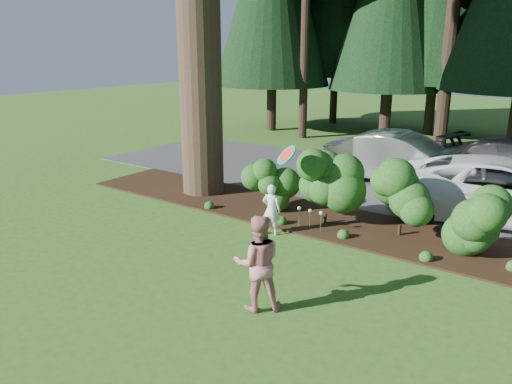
% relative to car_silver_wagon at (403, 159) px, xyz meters
% --- Properties ---
extents(ground, '(80.00, 80.00, 0.00)m').
position_rel_car_silver_wagon_xyz_m(ground, '(0.03, -7.85, -0.84)').
color(ground, '#2F5718').
rests_on(ground, ground).
extents(mulch_bed, '(16.00, 2.50, 0.05)m').
position_rel_car_silver_wagon_xyz_m(mulch_bed, '(0.03, -4.60, -0.82)').
color(mulch_bed, black).
rests_on(mulch_bed, ground).
extents(driveway, '(22.00, 6.00, 0.03)m').
position_rel_car_silver_wagon_xyz_m(driveway, '(0.03, -0.35, -0.83)').
color(driveway, '#38383A').
rests_on(driveway, ground).
extents(shrub_row, '(6.53, 1.60, 1.61)m').
position_rel_car_silver_wagon_xyz_m(shrub_row, '(0.80, -4.71, -0.03)').
color(shrub_row, '#164515').
rests_on(shrub_row, ground).
extents(lily_cluster, '(0.69, 0.09, 0.57)m').
position_rel_car_silver_wagon_xyz_m(lily_cluster, '(-0.27, -5.45, -0.35)').
color(lily_cluster, '#164515').
rests_on(lily_cluster, ground).
extents(car_silver_wagon, '(4.97, 1.83, 1.63)m').
position_rel_car_silver_wagon_xyz_m(car_silver_wagon, '(0.00, 0.00, 0.00)').
color(car_silver_wagon, silver).
rests_on(car_silver_wagon, driveway).
extents(car_white_suv, '(6.09, 3.69, 1.58)m').
position_rel_car_silver_wagon_xyz_m(car_white_suv, '(3.33, -2.01, -0.02)').
color(car_white_suv, white).
rests_on(car_white_suv, driveway).
extents(child, '(0.51, 0.40, 1.23)m').
position_rel_car_silver_wagon_xyz_m(child, '(-0.90, -6.16, -0.23)').
color(child, silver).
rests_on(child, ground).
extents(adult, '(1.03, 1.01, 1.67)m').
position_rel_car_silver_wagon_xyz_m(adult, '(0.87, -9.18, -0.01)').
color(adult, '#B3171C').
rests_on(adult, ground).
extents(frisbee, '(0.66, 0.46, 0.59)m').
position_rel_car_silver_wagon_xyz_m(frisbee, '(-0.67, -5.91, 1.07)').
color(frisbee, '#1A9078').
rests_on(frisbee, ground).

